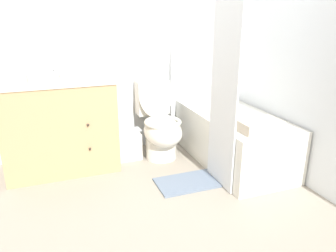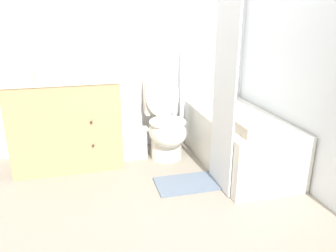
{
  "view_description": "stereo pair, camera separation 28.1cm",
  "coord_description": "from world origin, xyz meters",
  "px_view_note": "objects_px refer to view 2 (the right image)",
  "views": [
    {
      "loc": [
        -0.79,
        -1.75,
        1.45
      ],
      "look_at": [
        0.13,
        0.73,
        0.53
      ],
      "focal_mm": 35.0,
      "sensor_mm": 36.0,
      "label": 1
    },
    {
      "loc": [
        -0.53,
        -1.84,
        1.45
      ],
      "look_at": [
        0.13,
        0.73,
        0.53
      ],
      "focal_mm": 35.0,
      "sensor_mm": 36.0,
      "label": 2
    }
  ],
  "objects_px": {
    "soap_dispenser": "(109,67)",
    "bathtub": "(238,140)",
    "bath_mat": "(188,183)",
    "bath_towel_folded": "(260,129)",
    "wastebasket": "(133,144)",
    "vanity_cabinet": "(67,121)",
    "tissue_box": "(74,72)",
    "toilet": "(165,126)",
    "sink_faucet": "(63,70)",
    "hand_towel_folded": "(19,77)"
  },
  "relations": [
    {
      "from": "toilet",
      "to": "bath_mat",
      "type": "relative_size",
      "value": 1.51
    },
    {
      "from": "bath_towel_folded",
      "to": "vanity_cabinet",
      "type": "bearing_deg",
      "value": 149.65
    },
    {
      "from": "soap_dispenser",
      "to": "bath_mat",
      "type": "relative_size",
      "value": 0.29
    },
    {
      "from": "wastebasket",
      "to": "bath_mat",
      "type": "xyz_separation_m",
      "value": [
        0.38,
        -0.72,
        -0.13
      ]
    },
    {
      "from": "hand_towel_folded",
      "to": "bath_mat",
      "type": "height_order",
      "value": "hand_towel_folded"
    },
    {
      "from": "wastebasket",
      "to": "tissue_box",
      "type": "xyz_separation_m",
      "value": [
        -0.53,
        0.03,
        0.78
      ]
    },
    {
      "from": "sink_faucet",
      "to": "toilet",
      "type": "distance_m",
      "value": 1.17
    },
    {
      "from": "vanity_cabinet",
      "to": "tissue_box",
      "type": "bearing_deg",
      "value": 18.07
    },
    {
      "from": "bath_mat",
      "to": "bathtub",
      "type": "bearing_deg",
      "value": 26.18
    },
    {
      "from": "sink_faucet",
      "to": "toilet",
      "type": "bearing_deg",
      "value": -16.32
    },
    {
      "from": "bath_towel_folded",
      "to": "bathtub",
      "type": "bearing_deg",
      "value": 83.05
    },
    {
      "from": "bathtub",
      "to": "tissue_box",
      "type": "height_order",
      "value": "tissue_box"
    },
    {
      "from": "sink_faucet",
      "to": "bathtub",
      "type": "height_order",
      "value": "sink_faucet"
    },
    {
      "from": "vanity_cabinet",
      "to": "toilet",
      "type": "distance_m",
      "value": 0.98
    },
    {
      "from": "tissue_box",
      "to": "bathtub",
      "type": "bearing_deg",
      "value": -16.65
    },
    {
      "from": "tissue_box",
      "to": "bath_mat",
      "type": "bearing_deg",
      "value": -39.53
    },
    {
      "from": "toilet",
      "to": "soap_dispenser",
      "type": "height_order",
      "value": "soap_dispenser"
    },
    {
      "from": "toilet",
      "to": "bath_mat",
      "type": "xyz_separation_m",
      "value": [
        0.05,
        -0.64,
        -0.33
      ]
    },
    {
      "from": "toilet",
      "to": "tissue_box",
      "type": "relative_size",
      "value": 6.49
    },
    {
      "from": "toilet",
      "to": "bathtub",
      "type": "bearing_deg",
      "value": -27.7
    },
    {
      "from": "bathtub",
      "to": "hand_towel_folded",
      "type": "height_order",
      "value": "hand_towel_folded"
    },
    {
      "from": "bath_towel_folded",
      "to": "bath_mat",
      "type": "xyz_separation_m",
      "value": [
        -0.55,
        0.2,
        -0.54
      ]
    },
    {
      "from": "soap_dispenser",
      "to": "hand_towel_folded",
      "type": "distance_m",
      "value": 0.8
    },
    {
      "from": "tissue_box",
      "to": "bath_mat",
      "type": "height_order",
      "value": "tissue_box"
    },
    {
      "from": "sink_faucet",
      "to": "bath_mat",
      "type": "bearing_deg",
      "value": -42.24
    },
    {
      "from": "bathtub",
      "to": "tissue_box",
      "type": "xyz_separation_m",
      "value": [
        -1.52,
        0.45,
        0.67
      ]
    },
    {
      "from": "hand_towel_folded",
      "to": "bath_mat",
      "type": "distance_m",
      "value": 1.74
    },
    {
      "from": "tissue_box",
      "to": "bath_towel_folded",
      "type": "relative_size",
      "value": 0.37
    },
    {
      "from": "hand_towel_folded",
      "to": "tissue_box",
      "type": "bearing_deg",
      "value": 23.78
    },
    {
      "from": "vanity_cabinet",
      "to": "hand_towel_folded",
      "type": "relative_size",
      "value": 4.05
    },
    {
      "from": "bath_mat",
      "to": "hand_towel_folded",
      "type": "bearing_deg",
      "value": 158.03
    },
    {
      "from": "bathtub",
      "to": "sink_faucet",
      "type": "bearing_deg",
      "value": 158.88
    },
    {
      "from": "toilet",
      "to": "bathtub",
      "type": "distance_m",
      "value": 0.75
    },
    {
      "from": "soap_dispenser",
      "to": "bathtub",
      "type": "bearing_deg",
      "value": -20.19
    },
    {
      "from": "sink_faucet",
      "to": "soap_dispenser",
      "type": "xyz_separation_m",
      "value": [
        0.43,
        -0.19,
        0.04
      ]
    },
    {
      "from": "sink_faucet",
      "to": "hand_towel_folded",
      "type": "distance_m",
      "value": 0.51
    },
    {
      "from": "wastebasket",
      "to": "soap_dispenser",
      "type": "distance_m",
      "value": 0.84
    },
    {
      "from": "soap_dispenser",
      "to": "bath_mat",
      "type": "bearing_deg",
      "value": -51.43
    },
    {
      "from": "wastebasket",
      "to": "soap_dispenser",
      "type": "xyz_separation_m",
      "value": [
        -0.21,
        0.02,
        0.82
      ]
    },
    {
      "from": "tissue_box",
      "to": "vanity_cabinet",
      "type": "bearing_deg",
      "value": -161.93
    },
    {
      "from": "bath_towel_folded",
      "to": "wastebasket",
      "type": "bearing_deg",
      "value": 135.03
    },
    {
      "from": "hand_towel_folded",
      "to": "sink_faucet",
      "type": "bearing_deg",
      "value": 47.3
    },
    {
      "from": "bath_mat",
      "to": "bath_towel_folded",
      "type": "bearing_deg",
      "value": -20.16
    },
    {
      "from": "toilet",
      "to": "wastebasket",
      "type": "xyz_separation_m",
      "value": [
        -0.33,
        0.08,
        -0.2
      ]
    },
    {
      "from": "toilet",
      "to": "soap_dispenser",
      "type": "distance_m",
      "value": 0.82
    },
    {
      "from": "vanity_cabinet",
      "to": "tissue_box",
      "type": "distance_m",
      "value": 0.48
    },
    {
      "from": "toilet",
      "to": "bath_mat",
      "type": "height_order",
      "value": "toilet"
    },
    {
      "from": "vanity_cabinet",
      "to": "wastebasket",
      "type": "relative_size",
      "value": 3.68
    },
    {
      "from": "bathtub",
      "to": "bath_mat",
      "type": "relative_size",
      "value": 2.43
    },
    {
      "from": "bathtub",
      "to": "hand_towel_folded",
      "type": "relative_size",
      "value": 5.52
    }
  ]
}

